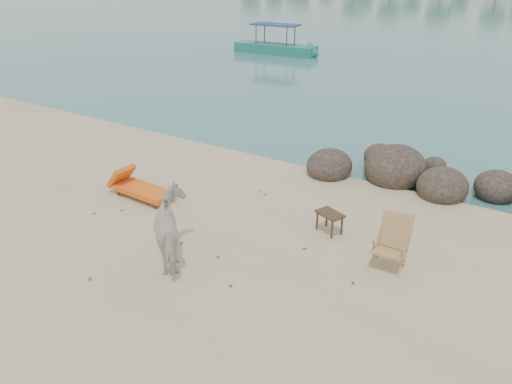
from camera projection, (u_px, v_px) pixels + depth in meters
boulders at (408, 174)px, 13.82m from camera, size 6.46×2.99×1.28m
cow at (174, 231)px, 10.03m from camera, size 1.80×1.73×1.45m
side_table at (329, 224)px, 11.28m from camera, size 0.71×0.60×0.49m
lounge_chair at (144, 188)px, 12.85m from camera, size 2.07×0.80×0.61m
deck_chair at (389, 246)px, 9.89m from camera, size 0.72×0.79×1.06m
boat_near at (275, 29)px, 31.67m from camera, size 6.17×1.75×2.97m
dead_leaves at (226, 251)px, 10.69m from camera, size 8.99×5.94×0.00m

